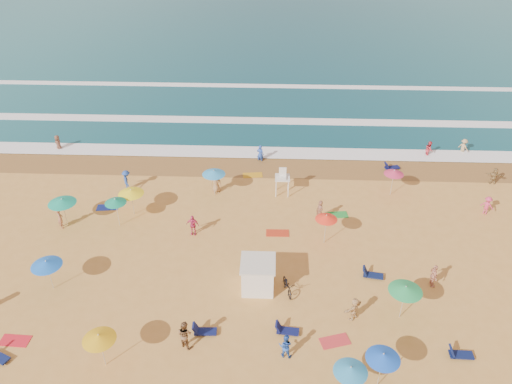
{
  "coord_description": "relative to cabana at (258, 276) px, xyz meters",
  "views": [
    {
      "loc": [
        -1.62,
        -26.57,
        22.92
      ],
      "look_at": [
        -2.89,
        6.0,
        1.5
      ],
      "focal_mm": 35.0,
      "sensor_mm": 36.0,
      "label": 1
    }
  ],
  "objects": [
    {
      "name": "cabana_roof",
      "position": [
        0.0,
        0.0,
        1.06
      ],
      "size": [
        2.2,
        2.2,
        0.12
      ],
      "primitive_type": "cube",
      "color": "silver",
      "rests_on": "cabana"
    },
    {
      "name": "beach_umbrellas",
      "position": [
        3.59,
        2.54,
        1.16
      ],
      "size": [
        49.22,
        25.02,
        0.73
      ],
      "color": "#3095D9",
      "rests_on": "ground"
    },
    {
      "name": "surf_foam",
      "position": [
        2.41,
        24.29,
        -0.9
      ],
      "size": [
        200.0,
        18.7,
        0.05
      ],
      "color": "white",
      "rests_on": "ground"
    },
    {
      "name": "lifeguard_stand",
      "position": [
        1.61,
        11.12,
        0.05
      ],
      "size": [
        1.2,
        1.2,
        2.1
      ],
      "primitive_type": null,
      "color": "white",
      "rests_on": "ground"
    },
    {
      "name": "ground",
      "position": [
        2.41,
        2.97,
        -1.0
      ],
      "size": [
        220.0,
        220.0,
        0.0
      ],
      "primitive_type": "plane",
      "color": "gold",
      "rests_on": "ground"
    },
    {
      "name": "towels",
      "position": [
        2.5,
        0.32,
        -0.98
      ],
      "size": [
        43.89,
        28.81,
        0.03
      ],
      "color": "red",
      "rests_on": "ground"
    },
    {
      "name": "wet_sand",
      "position": [
        2.41,
        15.47,
        -0.99
      ],
      "size": [
        220.0,
        220.0,
        0.0
      ],
      "primitive_type": "plane",
      "color": "olive",
      "rests_on": "ground"
    },
    {
      "name": "beachgoers",
      "position": [
        1.67,
        7.48,
        -0.21
      ],
      "size": [
        40.64,
        25.16,
        2.11
      ],
      "color": "blue",
      "rests_on": "ground"
    },
    {
      "name": "loungers",
      "position": [
        9.54,
        0.37,
        -0.83
      ],
      "size": [
        46.38,
        22.61,
        0.34
      ],
      "color": "#0F1A4F",
      "rests_on": "ground"
    },
    {
      "name": "bicycle",
      "position": [
        1.9,
        -0.3,
        -0.5
      ],
      "size": [
        1.1,
        2.02,
        1.01
      ],
      "primitive_type": "imported",
      "rotation": [
        0.0,
        0.0,
        0.24
      ],
      "color": "black",
      "rests_on": "ground"
    },
    {
      "name": "cabana",
      "position": [
        0.0,
        0.0,
        0.0
      ],
      "size": [
        2.0,
        2.0,
        2.0
      ],
      "primitive_type": "cube",
      "color": "white",
      "rests_on": "ground"
    }
  ]
}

